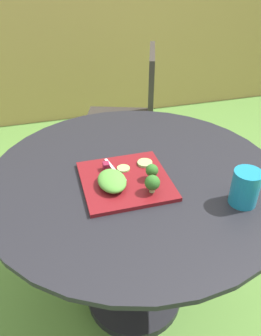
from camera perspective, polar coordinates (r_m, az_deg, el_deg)
The scene contains 13 objects.
ground_plane at distance 1.72m, azimuth 0.62°, elevation -21.03°, with size 12.00×12.00×0.00m, color #568438.
bamboo_fence at distance 3.08m, azimuth -10.97°, elevation 22.37°, with size 8.00×0.08×1.61m, color #A8894C.
patio_table at distance 1.33m, azimuth 0.76°, elevation -8.37°, with size 1.06×1.06×0.73m.
patio_chair at distance 2.13m, azimuth 0.42°, elevation 9.80°, with size 0.56×0.56×0.90m.
salad_plate at distance 1.14m, azimuth -0.87°, elevation -2.16°, with size 0.30×0.30×0.01m, color maroon.
drinking_glass at distance 1.09m, azimuth 18.97°, elevation -3.47°, with size 0.09×0.09×0.12m.
fork at distance 1.17m, azimuth -2.50°, elevation -0.71°, with size 0.05×0.15×0.00m.
lettuce_mound at distance 1.10m, azimuth -3.19°, elevation -2.19°, with size 0.09×0.13×0.04m, color #519338.
broccoli_floret_0 at distance 1.12m, azimuth 3.69°, elevation -0.45°, with size 0.04×0.04×0.06m.
broccoli_floret_1 at distance 1.06m, azimuth 3.75°, elevation -2.56°, with size 0.05×0.05×0.06m.
cucumber_slice_0 at distance 1.19m, azimuth -1.22°, elevation -0.06°, with size 0.05×0.05×0.01m, color #8EB766.
cucumber_slice_1 at distance 1.21m, azimuth 2.47°, elevation 0.87°, with size 0.05×0.05×0.01m, color #8EB766.
beet_chunk_0 at distance 1.18m, azimuth -4.18°, elevation 0.30°, with size 0.03×0.02×0.03m, color maroon.
Camera 1 is at (-0.28, -0.93, 1.41)m, focal length 35.62 mm.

